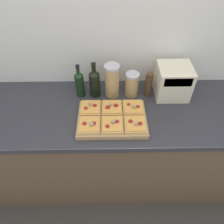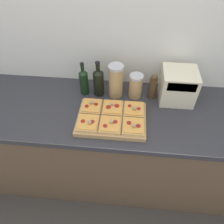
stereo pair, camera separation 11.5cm
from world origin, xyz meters
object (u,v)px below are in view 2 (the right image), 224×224
Objects in this scene: pepper_mill at (153,86)px; grain_jar_short at (136,86)px; cutting_board at (112,119)px; wine_bottle at (99,82)px; grain_jar_tall at (116,81)px; toaster_oven at (178,86)px; olive_oil_bottle at (84,81)px.

grain_jar_short is at bearing 180.00° from pepper_mill.
wine_bottle is at bearing 114.32° from cutting_board.
grain_jar_tall is 0.44m from toaster_oven.
toaster_oven is (0.44, -0.00, -0.01)m from grain_jar_tall.
wine_bottle is 0.39m from pepper_mill.
pepper_mill is at bearing 0.00° from olive_oil_bottle.
grain_jar_short reaches higher than cutting_board.
grain_jar_tall is at bearing 180.00° from pepper_mill.
wine_bottle is 1.08× the size of grain_jar_tall.
olive_oil_bottle is at bearing 180.00° from grain_jar_tall.
olive_oil_bottle is 1.02× the size of grain_jar_tall.
wine_bottle is 1.37× the size of pepper_mill.
grain_jar_tall is 0.27m from pepper_mill.
pepper_mill reaches higher than grain_jar_short.
cutting_board is 0.29m from grain_jar_tall.
pepper_mill is at bearing 44.68° from cutting_board.
grain_jar_short is (0.15, 0.27, 0.08)m from cutting_board.
grain_jar_tall is 0.98× the size of toaster_oven.
grain_jar_short is at bearing 0.00° from olive_oil_bottle.
olive_oil_bottle is at bearing 180.00° from wine_bottle.
grain_jar_tall reaches higher than cutting_board.
olive_oil_bottle reaches higher than pepper_mill.
grain_jar_tall is (0.23, 0.00, 0.02)m from olive_oil_bottle.
cutting_board is at bearing -49.41° from olive_oil_bottle.
wine_bottle reaches higher than toaster_oven.
pepper_mill is (0.27, 0.27, 0.08)m from cutting_board.
pepper_mill is at bearing 0.00° from wine_bottle.
pepper_mill is at bearing 0.00° from grain_jar_tall.
wine_bottle is 0.27m from grain_jar_short.
grain_jar_short is at bearing 61.00° from cutting_board.
wine_bottle reaches higher than cutting_board.
pepper_mill is at bearing 179.71° from toaster_oven.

